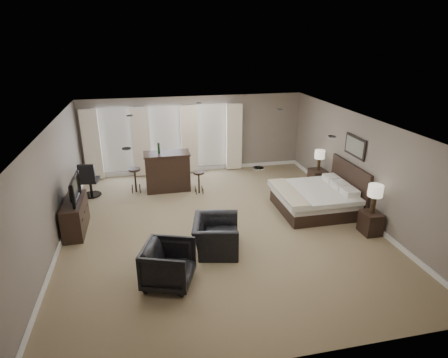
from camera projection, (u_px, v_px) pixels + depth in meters
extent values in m
cube|color=#7F6E50|center=(220.00, 226.00, 9.38)|extent=(7.60, 8.60, 0.04)
cube|color=silver|center=(219.00, 124.00, 8.44)|extent=(7.60, 8.60, 0.04)
cube|color=slate|center=(194.00, 134.00, 12.78)|extent=(7.50, 0.04, 2.60)
cube|color=slate|center=(283.00, 288.00, 5.04)|extent=(7.50, 0.04, 2.60)
cube|color=slate|center=(51.00, 191.00, 8.17)|extent=(0.04, 8.50, 2.60)
cube|color=slate|center=(361.00, 167.00, 9.65)|extent=(0.04, 8.50, 2.60)
cube|color=silver|center=(116.00, 141.00, 12.23)|extent=(1.15, 0.04, 2.05)
cube|color=silver|center=(165.00, 138.00, 12.55)|extent=(1.15, 0.04, 2.05)
cube|color=silver|center=(212.00, 135.00, 12.87)|extent=(1.15, 0.04, 2.05)
cube|color=beige|center=(92.00, 145.00, 12.00)|extent=(0.55, 0.12, 2.30)
cube|color=beige|center=(141.00, 142.00, 12.31)|extent=(0.55, 0.12, 2.30)
cube|color=beige|center=(189.00, 140.00, 12.62)|extent=(0.55, 0.12, 2.30)
cube|color=beige|center=(234.00, 137.00, 12.93)|extent=(0.55, 0.12, 2.30)
cube|color=silver|center=(311.00, 189.00, 9.97)|extent=(2.00, 1.91, 1.27)
cube|color=black|center=(370.00, 223.00, 8.96)|extent=(0.41, 0.50, 0.55)
cube|color=black|center=(317.00, 179.00, 11.59)|extent=(0.45, 0.55, 0.60)
cube|color=beige|center=(374.00, 199.00, 8.73)|extent=(0.34, 0.34, 0.71)
cube|color=beige|center=(319.00, 160.00, 11.37)|extent=(0.31, 0.31, 0.63)
cube|color=slate|center=(355.00, 146.00, 9.79)|extent=(0.04, 0.96, 0.56)
cube|color=black|center=(75.00, 216.00, 9.02)|extent=(0.44, 1.38, 0.80)
imported|color=black|center=(73.00, 198.00, 8.86)|extent=(0.59, 1.03, 0.13)
imported|color=black|center=(216.00, 230.00, 8.17)|extent=(0.95, 1.25, 0.98)
imported|color=black|center=(168.00, 263.00, 7.05)|extent=(1.09, 1.13, 0.92)
cube|color=black|center=(168.00, 171.00, 11.39)|extent=(1.37, 0.71, 1.19)
cube|color=black|center=(135.00, 180.00, 11.30)|extent=(0.44, 0.44, 0.75)
cube|color=black|center=(199.00, 182.00, 11.22)|extent=(0.37, 0.37, 0.68)
cube|color=black|center=(90.00, 179.00, 10.97)|extent=(0.62, 0.62, 1.06)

